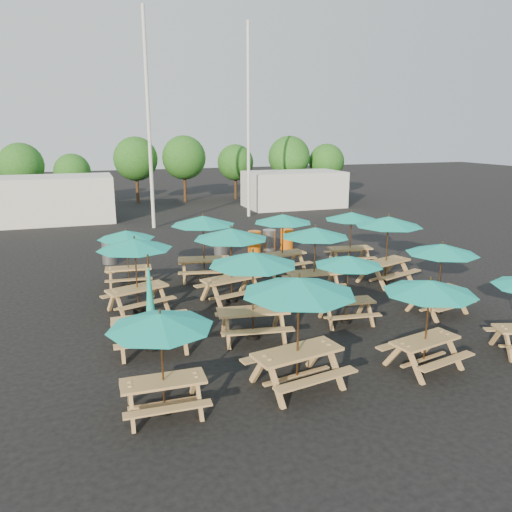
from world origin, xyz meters
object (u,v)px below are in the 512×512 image
object	(u,v)px
picnic_unit_5	(253,263)
picnic_unit_3	(126,237)
picnic_unit_0	(160,326)
picnic_unit_9	(348,264)
picnic_unit_1	(151,311)
waste_bin_0	(109,252)
picnic_unit_2	(135,247)
picnic_unit_4	(299,291)
picnic_unit_6	(231,237)
waste_bin_2	(254,241)
waste_bin_4	(287,239)
picnic_unit_7	(203,224)
picnic_unit_10	(315,235)
waste_bin_1	(221,246)
picnic_unit_13	(442,252)
picnic_unit_11	(283,221)
picnic_unit_15	(351,219)
waste_bin_3	(269,240)
picnic_unit_8	(430,291)
picnic_unit_14	(388,225)

from	to	relation	value
picnic_unit_5	picnic_unit_3	bearing A→B (deg)	123.03
picnic_unit_0	picnic_unit_9	xyz separation A→B (m)	(5.84, 3.13, -0.08)
picnic_unit_1	waste_bin_0	size ratio (longest dim) A/B	2.59
picnic_unit_2	picnic_unit_4	world-z (taller)	picnic_unit_4
picnic_unit_3	picnic_unit_6	distance (m)	4.21
picnic_unit_5	waste_bin_2	distance (m)	10.17
waste_bin_0	waste_bin_2	distance (m)	6.52
picnic_unit_1	waste_bin_4	size ratio (longest dim) A/B	2.59
picnic_unit_3	picnic_unit_7	xyz separation A→B (m)	(2.79, -0.10, 0.35)
picnic_unit_6	waste_bin_0	size ratio (longest dim) A/B	3.06
picnic_unit_10	waste_bin_1	world-z (taller)	picnic_unit_10
picnic_unit_13	waste_bin_2	xyz separation A→B (m)	(-2.76, 9.50, -1.45)
picnic_unit_6	picnic_unit_4	bearing A→B (deg)	-107.43
picnic_unit_0	picnic_unit_13	world-z (taller)	picnic_unit_13
picnic_unit_6	waste_bin_1	distance (m)	6.40
picnic_unit_6	picnic_unit_10	world-z (taller)	picnic_unit_6
waste_bin_2	picnic_unit_11	bearing A→B (deg)	-91.03
picnic_unit_0	picnic_unit_5	distance (m)	4.11
picnic_unit_5	picnic_unit_1	bearing A→B (deg)	-175.82
picnic_unit_10	waste_bin_4	distance (m)	6.92
picnic_unit_4	picnic_unit_15	bearing A→B (deg)	44.47
picnic_unit_4	picnic_unit_5	xyz separation A→B (m)	(-0.07, 2.82, -0.08)
picnic_unit_7	waste_bin_3	distance (m)	5.71
picnic_unit_4	waste_bin_2	distance (m)	12.83
picnic_unit_2	picnic_unit_6	size ratio (longest dim) A/B	0.98
picnic_unit_3	picnic_unit_15	size ratio (longest dim) A/B	0.88
picnic_unit_1	picnic_unit_4	bearing A→B (deg)	-46.71
picnic_unit_11	waste_bin_2	xyz separation A→B (m)	(0.07, 3.65, -1.58)
picnic_unit_1	picnic_unit_8	world-z (taller)	picnic_unit_1
picnic_unit_11	waste_bin_2	distance (m)	3.98
picnic_unit_0	picnic_unit_10	size ratio (longest dim) A/B	0.84
picnic_unit_3	picnic_unit_6	xyz separation A→B (m)	(3.06, -2.87, 0.36)
picnic_unit_9	picnic_unit_11	bearing A→B (deg)	94.09
picnic_unit_2	picnic_unit_9	xyz separation A→B (m)	(5.70, -2.96, -0.27)
picnic_unit_8	waste_bin_0	bearing A→B (deg)	105.51
picnic_unit_9	picnic_unit_14	world-z (taller)	picnic_unit_14
picnic_unit_9	waste_bin_0	distance (m)	11.25
picnic_unit_2	picnic_unit_4	distance (m)	6.60
picnic_unit_6	picnic_unit_9	world-z (taller)	picnic_unit_6
picnic_unit_5	picnic_unit_13	size ratio (longest dim) A/B	1.05
picnic_unit_7	picnic_unit_1	bearing A→B (deg)	-104.15
picnic_unit_0	picnic_unit_11	world-z (taller)	picnic_unit_11
picnic_unit_11	picnic_unit_13	bearing A→B (deg)	-73.26
picnic_unit_10	picnic_unit_9	bearing A→B (deg)	-89.02
picnic_unit_15	waste_bin_3	xyz separation A→B (m)	(-2.25, 3.64, -1.50)
picnic_unit_9	waste_bin_1	world-z (taller)	picnic_unit_9
picnic_unit_10	picnic_unit_13	distance (m)	4.08
picnic_unit_6	picnic_unit_14	world-z (taller)	picnic_unit_14
picnic_unit_11	waste_bin_4	distance (m)	4.29
picnic_unit_7	waste_bin_4	distance (m)	6.28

